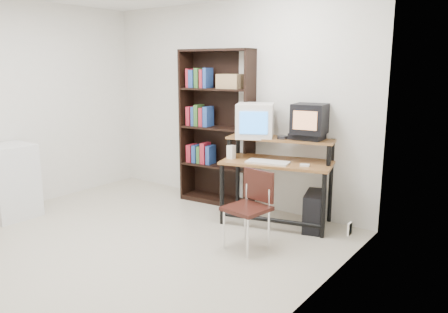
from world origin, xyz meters
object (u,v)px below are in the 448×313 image
Objects in this scene: crt_tv at (310,119)px; school_chair at (251,201)px; crt_monitor at (255,121)px; computer_desk at (278,164)px; bookshelf at (218,126)px; pc_tower at (314,211)px; mini_fridge at (10,181)px.

crt_tv is 1.22m from school_chair.
school_chair is at bearing -86.50° from crt_monitor.
computer_desk is 2.39× the size of crt_monitor.
bookshelf reaches higher than crt_tv.
crt_tv is at bearing 124.54° from pc_tower.
school_chair is (0.15, -0.78, -0.21)m from computer_desk.
crt_tv is 0.89× the size of pc_tower.
bookshelf is at bearing 135.55° from crt_monitor.
school_chair is at bearing -46.58° from bookshelf.
crt_monitor is 3.02m from mini_fridge.
crt_tv reaches higher than pc_tower.
computer_desk is 3.19m from mini_fridge.
mini_fridge is (-3.11, -1.79, 0.23)m from pc_tower.
computer_desk is 1.11m from bookshelf.
mini_fridge is at bearing -152.83° from school_chair.
school_chair is at bearing -127.42° from pc_tower.
crt_monitor is 0.76m from bookshelf.
pc_tower is (0.45, 0.05, -0.48)m from computer_desk.
computer_desk is 0.62m from crt_tv.
school_chair is 1.65m from bookshelf.
school_chair is (-0.14, -0.96, -0.74)m from crt_tv.
computer_desk is 1.52× the size of mini_fridge.
crt_tv is 0.52× the size of school_chair.
bookshelf is (-1.49, 0.19, 0.81)m from pc_tower.
pc_tower is 0.51× the size of mini_fridge.
school_chair is 2.97m from mini_fridge.
crt_tv is 1.03m from pc_tower.
pc_tower is at bearing -8.82° from computer_desk.
crt_tv is 1.34m from bookshelf.
crt_tv is at bearing -8.48° from bookshelf.
bookshelf is (-0.71, 0.22, -0.15)m from crt_monitor.
crt_tv reaches higher than computer_desk.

